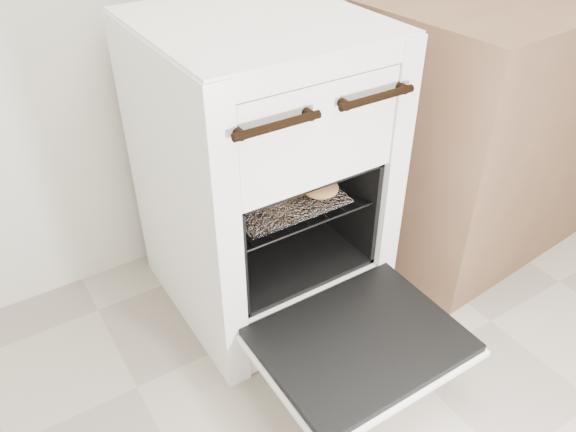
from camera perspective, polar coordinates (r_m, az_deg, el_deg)
name	(u,v)px	position (r m, az deg, el deg)	size (l,w,h in m)	color
stove	(262,179)	(1.60, -2.64, 3.75)	(0.56, 0.62, 0.86)	white
oven_door	(360,342)	(1.45, 7.35, -12.59)	(0.50, 0.39, 0.04)	black
oven_rack	(274,193)	(1.56, -1.48, 2.36)	(0.41, 0.39, 0.01)	black
foil_sheet	(277,194)	(1.54, -1.12, 2.21)	(0.32, 0.28, 0.01)	silver
baked_rolls	(273,182)	(1.55, -1.50, 3.51)	(0.31, 0.29, 0.05)	#B87D49
counter	(486,125)	(2.02, 19.52, 8.68)	(0.83, 0.55, 0.83)	brown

